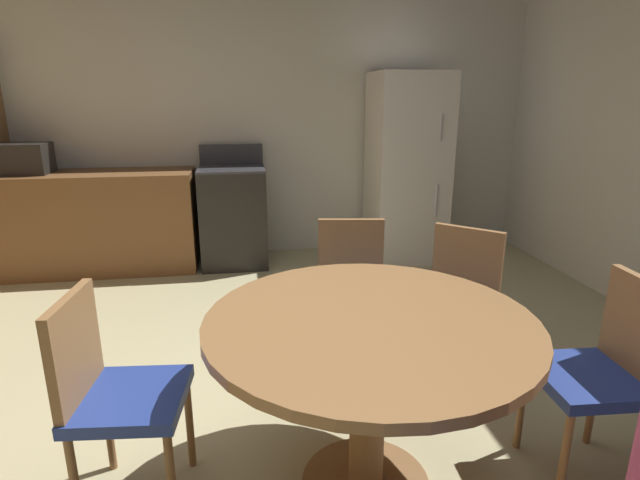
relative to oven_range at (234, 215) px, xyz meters
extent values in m
plane|color=tan|center=(0.19, -2.70, -0.47)|extent=(14.00, 14.00, 0.00)
cube|color=beige|center=(0.19, 0.40, 0.88)|extent=(5.82, 0.12, 2.70)
cube|color=brown|center=(-1.38, 0.00, -0.02)|extent=(2.06, 0.60, 0.90)
cube|color=black|center=(0.00, 0.00, -0.02)|extent=(0.60, 0.60, 0.90)
cube|color=#38383D|center=(0.00, 0.00, 0.44)|extent=(0.60, 0.60, 0.02)
cube|color=#38383D|center=(0.00, 0.28, 0.54)|extent=(0.60, 0.04, 0.18)
cube|color=silver|center=(1.65, -0.05, 0.41)|extent=(0.68, 0.66, 1.76)
cylinder|color=#B2B2B7|center=(1.83, -0.39, 0.81)|extent=(0.02, 0.02, 0.22)
cylinder|color=#B2B2B7|center=(1.83, -0.39, 0.16)|extent=(0.02, 0.02, 0.30)
cube|color=black|center=(-1.76, 0.00, 0.56)|extent=(0.44, 0.32, 0.26)
cylinder|color=olive|center=(0.55, -2.99, -0.11)|extent=(0.14, 0.14, 0.72)
cylinder|color=olive|center=(0.55, -2.99, 0.27)|extent=(1.25, 1.25, 0.04)
cylinder|color=olive|center=(-0.17, -2.75, -0.25)|extent=(0.03, 0.03, 0.43)
cylinder|color=olive|center=(-0.51, -2.72, -0.25)|extent=(0.03, 0.03, 0.43)
cube|color=navy|center=(-0.35, -2.90, -0.02)|extent=(0.44, 0.44, 0.05)
cube|color=olive|center=(-0.53, -2.89, 0.19)|extent=(0.07, 0.38, 0.42)
cylinder|color=olive|center=(0.83, -2.29, -0.25)|extent=(0.03, 0.03, 0.43)
cylinder|color=olive|center=(0.49, -2.24, -0.25)|extent=(0.03, 0.03, 0.43)
cylinder|color=olive|center=(0.88, -1.95, -0.25)|extent=(0.03, 0.03, 0.43)
cylinder|color=olive|center=(0.54, -1.90, -0.25)|extent=(0.03, 0.03, 0.43)
cube|color=navy|center=(0.68, -2.09, -0.02)|extent=(0.45, 0.45, 0.05)
cube|color=olive|center=(0.71, -1.91, 0.19)|extent=(0.38, 0.09, 0.42)
cylinder|color=olive|center=(1.27, -3.20, -0.25)|extent=(0.03, 0.03, 0.43)
cylinder|color=olive|center=(1.29, -2.86, -0.25)|extent=(0.03, 0.03, 0.43)
cylinder|color=olive|center=(1.63, -2.88, -0.25)|extent=(0.03, 0.03, 0.43)
cube|color=navy|center=(1.45, -3.04, -0.02)|extent=(0.42, 0.42, 0.05)
cube|color=olive|center=(1.63, -3.05, 0.19)|extent=(0.06, 0.38, 0.42)
cylinder|color=olive|center=(1.18, -2.57, -0.25)|extent=(0.03, 0.03, 0.43)
cylinder|color=olive|center=(0.93, -2.34, -0.25)|extent=(0.03, 0.03, 0.43)
cylinder|color=olive|center=(1.41, -2.33, -0.25)|extent=(0.03, 0.03, 0.43)
cylinder|color=olive|center=(1.17, -2.09, -0.25)|extent=(0.03, 0.03, 0.43)
cube|color=navy|center=(1.17, -2.33, -0.02)|extent=(0.57, 0.57, 0.05)
cube|color=olive|center=(1.30, -2.20, 0.19)|extent=(0.30, 0.29, 0.42)
camera|label=1|loc=(0.10, -4.64, 1.09)|focal=28.04mm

